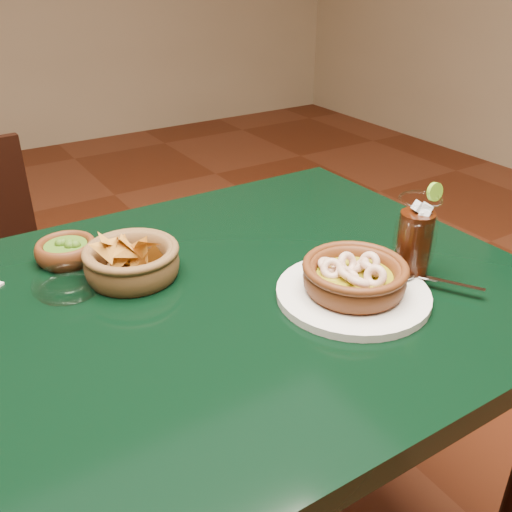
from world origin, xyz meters
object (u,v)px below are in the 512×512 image
dining_table (177,358)px  chip_basket (132,261)px  shrimp_plate (354,281)px  cola_drink (415,239)px

dining_table → chip_basket: (-0.02, 0.13, 0.13)m
dining_table → shrimp_plate: 0.31m
shrimp_plate → chip_basket: 0.37m
shrimp_plate → cola_drink: bearing=-0.5°
shrimp_plate → chip_basket: size_ratio=1.54×
dining_table → shrimp_plate: bearing=-26.3°
shrimp_plate → cola_drink: size_ratio=1.82×
shrimp_plate → cola_drink: (0.13, -0.00, 0.04)m
shrimp_plate → dining_table: bearing=153.7°
chip_basket → cola_drink: 0.47m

